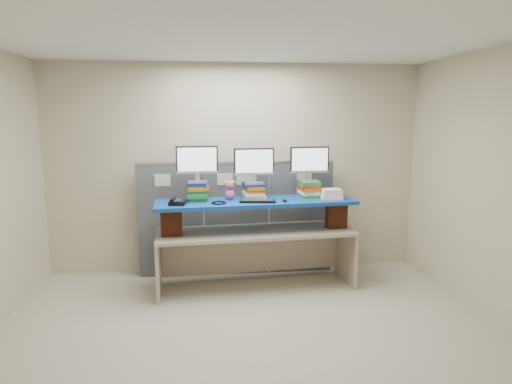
{
  "coord_description": "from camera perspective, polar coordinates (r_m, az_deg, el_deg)",
  "views": [
    {
      "loc": [
        -0.32,
        -3.76,
        2.11
      ],
      "look_at": [
        0.21,
        1.28,
        1.21
      ],
      "focal_mm": 30.0,
      "sensor_mm": 36.0,
      "label": 1
    }
  ],
  "objects": [
    {
      "name": "blue_board",
      "position": [
        5.16,
        -0.0,
        -1.33
      ],
      "size": [
        2.44,
        0.78,
        0.04
      ],
      "primitive_type": "cube",
      "rotation": [
        0.0,
        0.0,
        0.07
      ],
      "color": "#0B3495",
      "rests_on": "brick_pier_left"
    },
    {
      "name": "room",
      "position": [
        3.84,
        -1.09,
        -0.55
      ],
      "size": [
        5.0,
        4.0,
        2.8
      ],
      "color": "beige",
      "rests_on": "ground"
    },
    {
      "name": "plush_toy",
      "position": [
        5.17,
        -3.53,
        0.28
      ],
      "size": [
        0.14,
        0.1,
        0.24
      ],
      "rotation": [
        0.0,
        0.0,
        0.24
      ],
      "color": "#D9529D",
      "rests_on": "blue_board"
    },
    {
      "name": "mouse",
      "position": [
        5.08,
        3.85,
        -1.12
      ],
      "size": [
        0.07,
        0.1,
        0.03
      ],
      "primitive_type": "ellipsoid",
      "rotation": [
        0.0,
        0.0,
        -0.15
      ],
      "color": "black",
      "rests_on": "blue_board"
    },
    {
      "name": "binder_stack",
      "position": [
        5.32,
        10.02,
        -0.29
      ],
      "size": [
        0.26,
        0.22,
        0.12
      ],
      "rotation": [
        0.0,
        0.0,
        -0.05
      ],
      "color": "#EFE4CC",
      "rests_on": "blue_board"
    },
    {
      "name": "brick_pier_left",
      "position": [
        5.08,
        -11.2,
        -3.91
      ],
      "size": [
        0.25,
        0.15,
        0.33
      ],
      "primitive_type": "cube",
      "rotation": [
        0.0,
        0.0,
        0.07
      ],
      "color": "maroon",
      "rests_on": "desk"
    },
    {
      "name": "keyboard",
      "position": [
        5.04,
        0.19,
        -1.21
      ],
      "size": [
        0.44,
        0.19,
        0.03
      ],
      "rotation": [
        0.0,
        0.0,
        -0.11
      ],
      "color": "black",
      "rests_on": "blue_board"
    },
    {
      "name": "headset",
      "position": [
        4.98,
        -4.99,
        -1.44
      ],
      "size": [
        0.21,
        0.21,
        0.02
      ],
      "primitive_type": "torus",
      "rotation": [
        0.0,
        0.0,
        -0.22
      ],
      "color": "black",
      "rests_on": "blue_board"
    },
    {
      "name": "desk_phone",
      "position": [
        4.97,
        -10.5,
        -1.35
      ],
      "size": [
        0.2,
        0.18,
        0.08
      ],
      "rotation": [
        0.0,
        0.0,
        -0.12
      ],
      "color": "black",
      "rests_on": "blue_board"
    },
    {
      "name": "monitor_left",
      "position": [
        5.13,
        -7.86,
        4.03
      ],
      "size": [
        0.5,
        0.15,
        0.43
      ],
      "rotation": [
        0.0,
        0.0,
        0.07
      ],
      "color": "#B1B1B6",
      "rests_on": "book_stack_left"
    },
    {
      "name": "monitor_right",
      "position": [
        5.37,
        7.14,
        4.05
      ],
      "size": [
        0.5,
        0.15,
        0.43
      ],
      "rotation": [
        0.0,
        0.0,
        0.07
      ],
      "color": "#B1B1B6",
      "rests_on": "book_stack_right"
    },
    {
      "name": "book_stack_center",
      "position": [
        5.26,
        -0.25,
        0.15
      ],
      "size": [
        0.29,
        0.33,
        0.19
      ],
      "color": "white",
      "rests_on": "blue_board"
    },
    {
      "name": "cubicle_partition",
      "position": [
        5.71,
        -2.59,
        -3.49
      ],
      "size": [
        2.6,
        0.06,
        1.53
      ],
      "color": "#474C53",
      "rests_on": "ground"
    },
    {
      "name": "book_stack_left",
      "position": [
        5.18,
        -7.79,
        0.14
      ],
      "size": [
        0.28,
        0.31,
        0.22
      ],
      "color": "#207B30",
      "rests_on": "blue_board"
    },
    {
      "name": "monitor_center",
      "position": [
        5.21,
        -0.27,
        3.83
      ],
      "size": [
        0.5,
        0.15,
        0.43
      ],
      "rotation": [
        0.0,
        0.0,
        0.07
      ],
      "color": "#B1B1B6",
      "rests_on": "book_stack_center"
    },
    {
      "name": "book_stack_right",
      "position": [
        5.42,
        7.05,
        0.45
      ],
      "size": [
        0.27,
        0.33,
        0.2
      ],
      "color": "#207B30",
      "rests_on": "blue_board"
    },
    {
      "name": "desk",
      "position": [
        5.29,
        0.0,
        -6.68
      ],
      "size": [
        2.45,
        0.88,
        0.73
      ],
      "rotation": [
        0.0,
        0.0,
        0.07
      ],
      "color": "tan",
      "rests_on": "ground"
    },
    {
      "name": "brick_pier_right",
      "position": [
        5.42,
        10.66,
        -2.99
      ],
      "size": [
        0.25,
        0.15,
        0.33
      ],
      "primitive_type": "cube",
      "rotation": [
        0.0,
        0.0,
        0.07
      ],
      "color": "maroon",
      "rests_on": "desk"
    }
  ]
}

